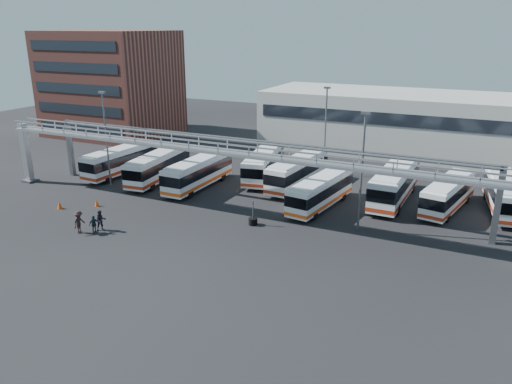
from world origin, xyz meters
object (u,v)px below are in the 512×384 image
at_px(bus_3, 198,172).
at_px(pedestrian_d, 94,224).
at_px(bus_8, 448,193).
at_px(cone_left, 60,205).
at_px(light_pole_left, 106,134).
at_px(pedestrian_c, 79,222).
at_px(bus_4, 264,164).
at_px(bus_1, 121,160).
at_px(bus_6, 321,191).
at_px(bus_9, 504,194).
at_px(bus_5, 298,171).
at_px(bus_2, 158,166).
at_px(tire_stack, 253,221).
at_px(pedestrian_b, 101,220).
at_px(bus_7, 395,183).
at_px(light_pole_mid, 362,166).
at_px(light_pole_back, 326,126).
at_px(cone_right, 97,203).

height_order(bus_3, pedestrian_d, bus_3).
bearing_deg(bus_8, cone_left, -143.80).
relative_size(light_pole_left, pedestrian_c, 5.17).
bearing_deg(bus_4, bus_8, -16.21).
height_order(light_pole_left, pedestrian_d, light_pole_left).
relative_size(bus_8, pedestrian_d, 6.66).
height_order(light_pole_left, bus_1, light_pole_left).
distance_m(bus_6, bus_9, 17.08).
xyz_separation_m(bus_4, bus_5, (4.59, -1.20, -0.00)).
bearing_deg(bus_3, bus_2, 178.86).
height_order(bus_6, tire_stack, bus_6).
distance_m(bus_6, pedestrian_b, 20.29).
height_order(bus_2, bus_3, bus_2).
height_order(bus_3, cone_left, bus_3).
distance_m(bus_7, pedestrian_b, 28.00).
distance_m(light_pole_left, bus_3, 10.69).
height_order(cone_left, tire_stack, tire_stack).
distance_m(light_pole_mid, bus_6, 7.37).
distance_m(bus_4, bus_8, 20.11).
relative_size(bus_6, bus_8, 1.00).
distance_m(bus_9, pedestrian_c, 38.53).
distance_m(bus_6, pedestrian_c, 22.05).
bearing_deg(bus_1, light_pole_mid, -5.89).
distance_m(light_pole_back, pedestrian_b, 27.66).
distance_m(light_pole_back, bus_7, 11.81).
bearing_deg(bus_9, light_pole_back, 157.64).
xyz_separation_m(bus_8, cone_left, (-33.60, -15.66, -1.29)).
bearing_deg(light_pole_back, bus_9, -13.88).
height_order(light_pole_back, cone_right, light_pole_back).
xyz_separation_m(bus_1, pedestrian_b, (9.65, -14.22, -0.86)).
bearing_deg(bus_7, cone_left, -149.48).
distance_m(bus_5, pedestrian_c, 23.25).
height_order(bus_5, bus_9, bus_5).
relative_size(light_pole_left, tire_stack, 4.55).
distance_m(bus_4, bus_5, 4.74).
bearing_deg(pedestrian_c, bus_1, 22.13).
relative_size(light_pole_left, bus_5, 0.94).
xyz_separation_m(bus_9, pedestrian_d, (-31.22, -20.44, -0.98)).
bearing_deg(bus_2, light_pole_back, 27.44).
bearing_deg(bus_3, bus_6, -0.87).
xyz_separation_m(bus_6, cone_right, (-19.76, -9.01, -1.34)).
height_order(bus_9, pedestrian_b, bus_9).
bearing_deg(pedestrian_b, bus_8, -19.26).
xyz_separation_m(bus_3, bus_4, (4.98, 6.03, 0.01)).
bearing_deg(pedestrian_d, bus_7, -36.52).
relative_size(pedestrian_c, cone_right, 2.89).
bearing_deg(bus_8, bus_9, 31.01).
distance_m(bus_1, pedestrian_c, 17.57).
height_order(pedestrian_c, tire_stack, tire_stack).
relative_size(light_pole_mid, cone_left, 13.33).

